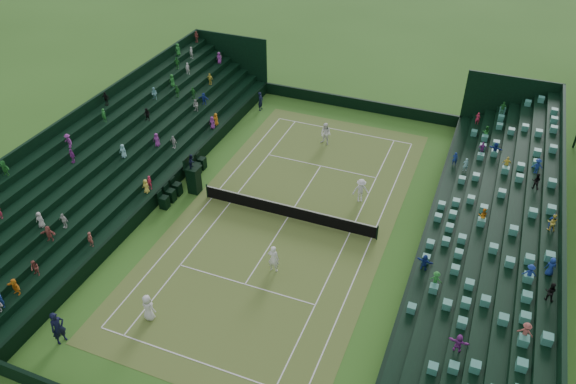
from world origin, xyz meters
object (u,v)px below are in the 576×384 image
(player_far_west, at_px, (326,134))
(umpire_chair, at_px, (193,176))
(player_near_west, at_px, (148,307))
(player_far_east, at_px, (361,190))
(tennis_net, at_px, (288,211))
(player_near_east, at_px, (273,259))

(player_far_west, bearing_deg, umpire_chair, -110.46)
(player_near_west, relative_size, player_far_east, 0.94)
(tennis_net, height_order, player_far_east, player_far_east)
(tennis_net, xyz_separation_m, player_far_east, (3.78, 3.40, 0.32))
(player_far_east, bearing_deg, player_far_west, 101.05)
(umpire_chair, distance_m, player_near_east, 9.42)
(player_near_east, height_order, player_far_west, player_near_east)
(player_near_east, bearing_deg, player_near_west, 47.37)
(umpire_chair, relative_size, player_far_west, 1.68)
(umpire_chair, xyz_separation_m, player_near_west, (3.38, -10.69, -0.46))
(tennis_net, bearing_deg, player_far_west, 94.20)
(tennis_net, height_order, player_near_east, player_near_east)
(umpire_chair, relative_size, player_far_east, 1.75)
(player_near_west, height_order, player_near_east, player_near_east)
(player_near_west, bearing_deg, player_near_east, -122.46)
(player_near_west, height_order, player_far_east, player_far_east)
(player_near_east, relative_size, player_far_east, 1.06)
(umpire_chair, height_order, player_near_east, umpire_chair)
(tennis_net, height_order, umpire_chair, umpire_chair)
(tennis_net, relative_size, player_near_west, 7.29)
(player_far_west, bearing_deg, tennis_net, -72.25)
(player_far_west, relative_size, player_far_east, 1.04)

